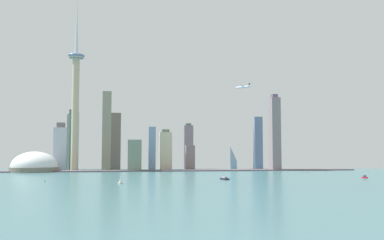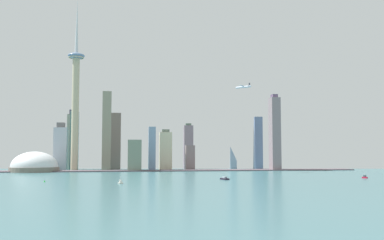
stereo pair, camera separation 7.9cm
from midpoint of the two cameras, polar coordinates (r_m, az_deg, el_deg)
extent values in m
plane|color=#3D6A70|center=(481.43, 4.42, -8.70)|extent=(6000.00, 6000.00, 0.00)
cube|color=#594C54|center=(885.73, -1.86, -6.61)|extent=(740.54, 50.40, 2.04)
cylinder|color=#BFB08F|center=(921.18, -15.05, 0.93)|extent=(14.45, 14.45, 236.60)
ellipsoid|color=#6881A5|center=(939.01, -14.91, 8.13)|extent=(34.17, 34.17, 11.31)
torus|color=#BFB08F|center=(938.18, -14.91, 7.90)|extent=(31.31, 31.31, 2.26)
cone|color=silver|center=(954.52, -14.83, 11.86)|extent=(7.23, 7.23, 115.80)
cylinder|color=slate|center=(896.36, -19.93, -6.10)|extent=(93.03, 93.03, 9.18)
ellipsoid|color=silver|center=(896.20, -19.92, -5.81)|extent=(88.37, 88.37, 59.67)
cube|color=#437877|center=(965.39, -15.14, -2.62)|extent=(15.96, 26.15, 124.97)
cylinder|color=#4C4C51|center=(969.78, -15.06, 1.54)|extent=(1.60, 1.60, 15.77)
cube|color=#999C8A|center=(997.75, -15.44, -2.76)|extent=(21.49, 15.24, 121.54)
cube|color=#534D65|center=(1001.47, -15.37, 1.01)|extent=(12.89, 9.15, 10.30)
cube|color=slate|center=(1014.84, 8.56, -2.97)|extent=(18.76, 22.51, 118.93)
cube|color=#8EA3BB|center=(1017.70, 5.30, -1.94)|extent=(15.40, 19.37, 156.33)
cube|color=#536360|center=(1024.28, 5.27, 2.65)|extent=(9.24, 11.62, 7.78)
cube|color=gray|center=(875.91, -7.53, -4.63)|extent=(26.61, 26.64, 62.34)
cube|color=beige|center=(919.47, -3.49, -4.10)|extent=(25.50, 22.65, 79.55)
cube|color=#5B655A|center=(920.58, -3.48, -1.44)|extent=(15.30, 13.59, 6.11)
cube|color=slate|center=(973.44, -10.06, -2.74)|extent=(25.45, 13.47, 124.23)
cube|color=gray|center=(922.61, -0.25, -4.96)|extent=(18.89, 15.09, 52.28)
cube|color=gray|center=(994.71, -0.49, -3.57)|extent=(20.69, 18.39, 98.60)
cube|color=#506555|center=(996.68, -0.49, -0.60)|extent=(12.42, 11.03, 4.84)
cube|color=gray|center=(930.39, 10.78, -1.79)|extent=(18.93, 24.65, 152.41)
cube|color=#624D6C|center=(937.12, 10.72, 3.09)|extent=(11.36, 14.79, 7.18)
cube|color=gray|center=(922.90, -11.11, -1.39)|extent=(18.03, 13.62, 164.72)
cube|color=slate|center=(1046.68, 9.23, -1.70)|extent=(15.73, 25.60, 166.29)
cube|color=#4E6262|center=(1053.96, 9.17, 2.98)|extent=(9.44, 15.36, 5.85)
cube|color=#7995B6|center=(904.58, -5.27, -3.76)|extent=(14.37, 19.02, 90.06)
cube|color=#A9B3C3|center=(945.74, -16.84, -3.65)|extent=(26.52, 22.25, 88.88)
cube|color=#635D5F|center=(947.41, -16.78, -0.65)|extent=(15.91, 13.35, 10.32)
cube|color=black|center=(603.73, 4.30, -7.70)|extent=(10.15, 17.47, 2.04)
cube|color=#8C9AA8|center=(603.61, 4.30, -7.50)|extent=(6.04, 8.09, 2.08)
cube|color=#B4182F|center=(682.14, 21.69, -7.01)|extent=(6.18, 8.31, 2.08)
cube|color=#2A373E|center=(682.03, 21.68, -6.83)|extent=(3.41, 4.01, 2.30)
cylinder|color=silver|center=(681.89, 21.67, -6.58)|extent=(0.24, 0.24, 3.53)
cube|color=white|center=(529.11, -9.34, -8.13)|extent=(6.12, 7.87, 2.18)
cube|color=silver|center=(528.95, -9.34, -7.88)|extent=(3.24, 3.80, 2.58)
cylinder|color=silver|center=(528.73, -9.33, -7.49)|extent=(0.24, 0.24, 4.58)
cone|color=green|center=(585.98, -18.74, -7.56)|extent=(1.98, 1.98, 2.58)
cylinder|color=silver|center=(842.64, 6.75, 4.31)|extent=(24.39, 24.85, 3.58)
sphere|color=silver|center=(850.41, 5.83, 4.23)|extent=(3.58, 3.58, 3.58)
cube|color=silver|center=(842.88, 6.75, 4.42)|extent=(23.96, 23.54, 0.50)
cube|color=silver|center=(836.36, 7.53, 4.42)|extent=(9.39, 9.26, 0.40)
cube|color=#2D333D|center=(836.93, 7.53, 4.68)|extent=(2.36, 2.40, 5.00)
camera|label=1|loc=(0.04, -90.00, 0.00)|focal=40.74mm
camera|label=2|loc=(0.04, 90.00, 0.00)|focal=40.74mm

